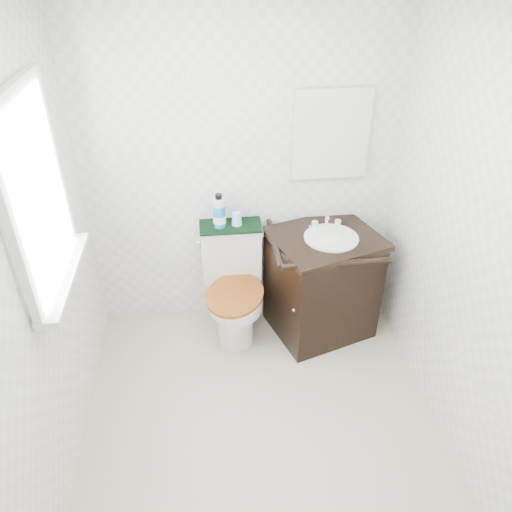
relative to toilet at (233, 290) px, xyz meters
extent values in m
plane|color=beige|center=(0.10, -0.97, -0.36)|extent=(2.40, 2.40, 0.00)
plane|color=silver|center=(0.10, 0.23, 0.84)|extent=(2.40, 0.00, 2.40)
plane|color=silver|center=(0.10, -2.17, 0.84)|extent=(2.40, 0.00, 2.40)
plane|color=silver|center=(-1.00, -0.97, 0.84)|extent=(0.00, 2.40, 2.40)
plane|color=silver|center=(1.20, -0.97, 0.84)|extent=(0.00, 2.40, 2.40)
cube|color=white|center=(-0.97, -0.72, 1.19)|extent=(0.02, 0.70, 0.90)
cube|color=silver|center=(0.70, 0.21, 1.09)|extent=(0.50, 0.02, 0.60)
cylinder|color=silver|center=(0.00, -0.15, -0.16)|extent=(0.27, 0.27, 0.41)
cube|color=silver|center=(0.00, 0.10, -0.16)|extent=(0.27, 0.28, 0.41)
cube|color=silver|center=(0.00, 0.12, 0.24)|extent=(0.43, 0.18, 0.39)
cube|color=silver|center=(0.00, 0.12, 0.45)|extent=(0.45, 0.20, 0.03)
cylinder|color=silver|center=(0.00, -0.19, 0.05)|extent=(0.39, 0.39, 0.08)
cylinder|color=brown|center=(0.00, -0.19, 0.10)|extent=(0.51, 0.51, 0.03)
cube|color=black|center=(0.65, -0.06, 0.03)|extent=(0.83, 0.76, 0.78)
cube|color=black|center=(0.65, -0.06, 0.44)|extent=(0.88, 0.81, 0.04)
cylinder|color=silver|center=(0.68, -0.09, 0.46)|extent=(0.38, 0.38, 0.01)
ellipsoid|color=silver|center=(0.68, -0.09, 0.41)|extent=(0.32, 0.32, 0.16)
cylinder|color=silver|center=(0.68, 0.06, 0.51)|extent=(0.02, 0.02, 0.10)
cube|color=white|center=(0.55, -0.05, -0.23)|extent=(0.23, 0.20, 0.27)
cube|color=white|center=(0.55, -0.05, -0.07)|extent=(0.25, 0.23, 0.03)
cube|color=black|center=(0.00, 0.12, 0.48)|extent=(0.44, 0.22, 0.02)
cylinder|color=blue|center=(-0.08, 0.11, 0.57)|extent=(0.09, 0.09, 0.16)
cylinder|color=silver|center=(-0.08, 0.11, 0.67)|extent=(0.09, 0.09, 0.05)
cylinder|color=black|center=(-0.08, 0.11, 0.72)|extent=(0.05, 0.05, 0.03)
cone|color=#9BC5FE|center=(0.05, 0.13, 0.53)|extent=(0.07, 0.07, 0.09)
ellipsoid|color=#187576|center=(0.59, 0.07, 0.47)|extent=(0.08, 0.05, 0.02)
camera|label=1|loc=(-0.16, -2.96, 2.24)|focal=35.00mm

